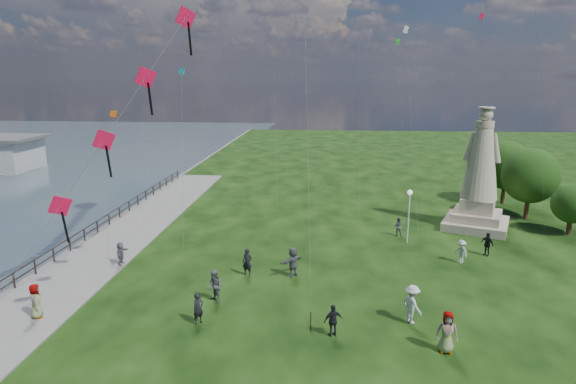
# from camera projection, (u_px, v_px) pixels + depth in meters

# --- Properties ---
(waterfront) EXTENTS (200.00, 200.00, 1.51)m
(waterfront) POSITION_uv_depth(u_px,v_px,m) (62.00, 270.00, 29.95)
(waterfront) COLOR #2D3E44
(waterfront) RESTS_ON ground
(statue) EXTENTS (6.07, 6.07, 9.48)m
(statue) POSITION_uv_depth(u_px,v_px,m) (479.00, 184.00, 37.37)
(statue) COLOR tan
(statue) RESTS_ON ground
(lamppost) EXTENTS (0.36, 0.36, 3.94)m
(lamppost) POSITION_uv_depth(u_px,v_px,m) (409.00, 205.00, 34.03)
(lamppost) COLOR silver
(lamppost) RESTS_ON ground
(tree_row) EXTENTS (5.57, 12.81, 6.01)m
(tree_row) POSITION_uv_depth(u_px,v_px,m) (524.00, 174.00, 41.36)
(tree_row) COLOR #382314
(tree_row) RESTS_ON ground
(person_0) EXTENTS (0.66, 0.68, 1.57)m
(person_0) POSITION_uv_depth(u_px,v_px,m) (198.00, 308.00, 23.25)
(person_0) COLOR black
(person_0) RESTS_ON ground
(person_1) EXTENTS (0.98, 0.97, 1.76)m
(person_1) POSITION_uv_depth(u_px,v_px,m) (215.00, 286.00, 25.50)
(person_1) COLOR #595960
(person_1) RESTS_ON ground
(person_2) EXTENTS (1.21, 1.40, 1.94)m
(person_2) POSITION_uv_depth(u_px,v_px,m) (412.00, 304.00, 23.29)
(person_2) COLOR silver
(person_2) RESTS_ON ground
(person_3) EXTENTS (1.02, 0.80, 1.56)m
(person_3) POSITION_uv_depth(u_px,v_px,m) (333.00, 320.00, 22.12)
(person_3) COLOR black
(person_3) RESTS_ON ground
(person_4) EXTENTS (0.98, 0.65, 1.90)m
(person_4) POSITION_uv_depth(u_px,v_px,m) (447.00, 332.00, 20.78)
(person_4) COLOR #595960
(person_4) RESTS_ON ground
(person_5) EXTENTS (0.62, 1.38, 1.48)m
(person_5) POSITION_uv_depth(u_px,v_px,m) (121.00, 255.00, 30.39)
(person_5) COLOR #595960
(person_5) RESTS_ON ground
(person_6) EXTENTS (0.68, 0.52, 1.68)m
(person_6) POSITION_uv_depth(u_px,v_px,m) (247.00, 262.00, 28.87)
(person_6) COLOR black
(person_6) RESTS_ON ground
(person_7) EXTENTS (0.75, 0.52, 1.45)m
(person_7) POSITION_uv_depth(u_px,v_px,m) (398.00, 226.00, 36.15)
(person_7) COLOR #595960
(person_7) RESTS_ON ground
(person_8) EXTENTS (0.95, 1.10, 1.52)m
(person_8) POSITION_uv_depth(u_px,v_px,m) (461.00, 251.00, 30.88)
(person_8) COLOR silver
(person_8) RESTS_ON ground
(person_9) EXTENTS (0.94, 1.04, 1.60)m
(person_9) POSITION_uv_depth(u_px,v_px,m) (487.00, 244.00, 32.11)
(person_9) COLOR black
(person_9) RESTS_ON ground
(person_10) EXTENTS (0.87, 1.00, 1.75)m
(person_10) POSITION_uv_depth(u_px,v_px,m) (36.00, 303.00, 23.64)
(person_10) COLOR #595960
(person_10) RESTS_ON ground
(person_11) EXTENTS (1.66, 1.76, 1.83)m
(person_11) POSITION_uv_depth(u_px,v_px,m) (293.00, 262.00, 28.74)
(person_11) COLOR #595960
(person_11) RESTS_ON ground
(red_kite_train) EXTENTS (11.62, 9.35, 20.28)m
(red_kite_train) POSITION_uv_depth(u_px,v_px,m) (162.00, 57.00, 22.03)
(red_kite_train) COLOR black
(red_kite_train) RESTS_ON ground
(small_kites) EXTENTS (33.37, 16.62, 33.28)m
(small_kites) POSITION_uv_depth(u_px,v_px,m) (353.00, 40.00, 38.71)
(small_kites) COLOR #166C84
(small_kites) RESTS_ON ground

